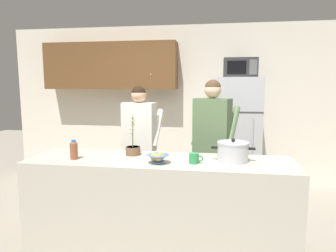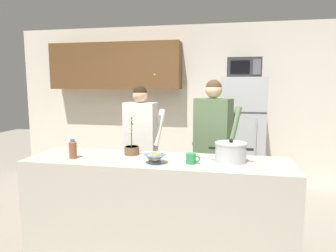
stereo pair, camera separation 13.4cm
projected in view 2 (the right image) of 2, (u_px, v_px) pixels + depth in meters
name	position (u px, v px, depth m)	size (l,w,h in m)	color
ground_plane	(157.00, 248.00, 3.01)	(14.00, 14.00, 0.00)	#9E9384
back_wall_unit	(171.00, 96.00, 5.05)	(6.00, 0.48, 2.60)	silver
kitchen_island	(157.00, 205.00, 2.95)	(2.54, 0.68, 0.92)	#BCB7A8
refrigerator	(241.00, 136.00, 4.52)	(0.64, 0.68, 1.74)	#B7BABF
microwave	(244.00, 68.00, 4.37)	(0.48, 0.37, 0.28)	#2D2D30
person_near_pot	(141.00, 134.00, 3.85)	(0.53, 0.46, 1.62)	black
person_by_sink	(213.00, 133.00, 3.58)	(0.61, 0.55, 1.69)	black
cooking_pot	(231.00, 152.00, 2.78)	(0.41, 0.29, 0.22)	silver
coffee_mug	(191.00, 158.00, 2.72)	(0.13, 0.09, 0.10)	#2D8C4C
bread_bowl	(155.00, 158.00, 2.73)	(0.21, 0.21, 0.10)	#4C7299
bottle_near_edge	(73.00, 149.00, 2.91)	(0.07, 0.07, 0.19)	brown
potted_orchid	(132.00, 148.00, 3.07)	(0.15, 0.15, 0.41)	brown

